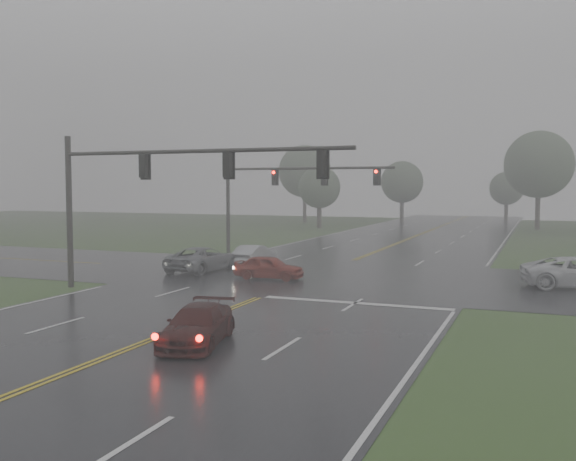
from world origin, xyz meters
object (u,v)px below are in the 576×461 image
at_px(sedan_silver, 254,266).
at_px(sedan_maroon, 198,345).
at_px(car_grey, 203,271).
at_px(sedan_red, 269,279).
at_px(signal_gantry_far, 276,186).
at_px(signal_gantry_near, 148,180).

bearing_deg(sedan_silver, sedan_maroon, 110.62).
bearing_deg(car_grey, sedan_red, 168.06).
height_order(sedan_maroon, signal_gantry_far, signal_gantry_far).
bearing_deg(sedan_maroon, signal_gantry_far, 94.50).
xyz_separation_m(sedan_maroon, signal_gantry_near, (-7.23, 8.04, 5.40)).
bearing_deg(car_grey, signal_gantry_far, -88.91).
xyz_separation_m(sedan_red, signal_gantry_far, (-4.33, 11.34, 5.09)).
height_order(sedan_maroon, signal_gantry_near, signal_gantry_near).
bearing_deg(signal_gantry_far, sedan_red, -69.10).
distance_m(sedan_red, car_grey, 5.22).
bearing_deg(signal_gantry_near, car_grey, 100.37).
relative_size(sedan_red, car_grey, 0.73).
height_order(sedan_maroon, sedan_silver, sedan_silver).
bearing_deg(sedan_silver, signal_gantry_far, -78.95).
height_order(car_grey, signal_gantry_near, signal_gantry_near).
relative_size(signal_gantry_near, signal_gantry_far, 1.17).
distance_m(sedan_red, sedan_silver, 5.99).
bearing_deg(sedan_silver, car_grey, 64.37).
height_order(sedan_maroon, car_grey, car_grey).
relative_size(sedan_maroon, signal_gantry_far, 0.33).
relative_size(sedan_red, signal_gantry_far, 0.30).
distance_m(sedan_maroon, signal_gantry_near, 12.09).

